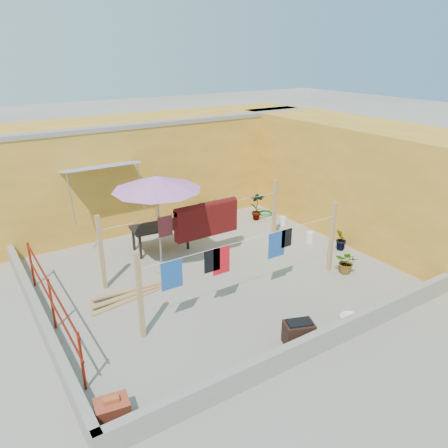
# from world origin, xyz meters

# --- Properties ---
(ground) EXTENTS (80.00, 80.00, 0.00)m
(ground) POSITION_xyz_m (0.00, 0.00, 0.00)
(ground) COLOR #9E998E
(ground) RESTS_ON ground
(wall_back) EXTENTS (11.00, 3.27, 3.21)m
(wall_back) POSITION_xyz_m (0.50, 4.69, 1.61)
(wall_back) COLOR gold
(wall_back) RESTS_ON ground
(wall_right) EXTENTS (2.40, 9.00, 3.20)m
(wall_right) POSITION_xyz_m (5.20, 0.00, 1.60)
(wall_right) COLOR gold
(wall_right) RESTS_ON ground
(parapet_front) EXTENTS (8.30, 0.16, 0.44)m
(parapet_front) POSITION_xyz_m (0.00, -3.58, 0.22)
(parapet_front) COLOR gray
(parapet_front) RESTS_ON ground
(parapet_left) EXTENTS (0.16, 7.30, 0.44)m
(parapet_left) POSITION_xyz_m (-4.08, 0.00, 0.22)
(parapet_left) COLOR gray
(parapet_left) RESTS_ON ground
(red_railing) EXTENTS (0.05, 4.20, 1.10)m
(red_railing) POSITION_xyz_m (-3.85, -0.20, 0.72)
(red_railing) COLOR maroon
(red_railing) RESTS_ON ground
(clothesline_rig) EXTENTS (5.09, 2.35, 1.80)m
(clothesline_rig) POSITION_xyz_m (0.18, 0.52, 1.07)
(clothesline_rig) COLOR tan
(clothesline_rig) RESTS_ON ground
(patio_umbrella) EXTENTS (2.21, 2.21, 2.52)m
(patio_umbrella) POSITION_xyz_m (-1.03, 0.86, 2.27)
(patio_umbrella) COLOR gray
(patio_umbrella) RESTS_ON ground
(outdoor_table) EXTENTS (1.60, 0.91, 0.72)m
(outdoor_table) POSITION_xyz_m (-0.50, 2.00, 0.65)
(outdoor_table) COLOR black
(outdoor_table) RESTS_ON ground
(brick_stack) EXTENTS (0.56, 0.45, 0.44)m
(brick_stack) POSITION_xyz_m (-3.70, -3.09, 0.19)
(brick_stack) COLOR #9C3B24
(brick_stack) RESTS_ON ground
(lumber_pile) EXTENTS (2.06, 0.59, 0.12)m
(lumber_pile) POSITION_xyz_m (-2.11, 0.09, 0.06)
(lumber_pile) COLOR tan
(lumber_pile) RESTS_ON ground
(brazier) EXTENTS (0.64, 0.53, 0.49)m
(brazier) POSITION_xyz_m (-0.15, -3.20, 0.24)
(brazier) COLOR black
(brazier) RESTS_ON ground
(white_basin) EXTENTS (0.45, 0.45, 0.08)m
(white_basin) POSITION_xyz_m (1.30, -3.20, 0.04)
(white_basin) COLOR silver
(white_basin) RESTS_ON ground
(water_jug_a) EXTENTS (0.23, 0.23, 0.36)m
(water_jug_a) POSITION_xyz_m (3.28, 0.11, 0.16)
(water_jug_a) COLOR silver
(water_jug_a) RESTS_ON ground
(water_jug_b) EXTENTS (0.20, 0.20, 0.31)m
(water_jug_b) POSITION_xyz_m (3.48, 1.54, 0.14)
(water_jug_b) COLOR silver
(water_jug_b) RESTS_ON ground
(green_hose) EXTENTS (0.53, 0.53, 0.08)m
(green_hose) POSITION_xyz_m (3.64, 2.63, 0.04)
(green_hose) COLOR #19741D
(green_hose) RESTS_ON ground
(plant_back_a) EXTENTS (0.76, 0.68, 0.75)m
(plant_back_a) POSITION_xyz_m (1.62, 3.20, 0.37)
(plant_back_a) COLOR #1D601B
(plant_back_a) RESTS_ON ground
(plant_back_b) EXTENTS (0.43, 0.43, 0.62)m
(plant_back_b) POSITION_xyz_m (1.71, 3.20, 0.31)
(plant_back_b) COLOR #1D601B
(plant_back_b) RESTS_ON ground
(plant_right_a) EXTENTS (0.60, 0.56, 0.94)m
(plant_right_a) POSITION_xyz_m (3.08, 2.37, 0.47)
(plant_right_a) COLOR #1D601B
(plant_right_a) RESTS_ON ground
(plant_right_b) EXTENTS (0.45, 0.44, 0.64)m
(plant_right_b) POSITION_xyz_m (3.61, -0.75, 0.32)
(plant_right_b) COLOR #1D601B
(plant_right_b) RESTS_ON ground
(plant_right_c) EXTENTS (0.64, 0.67, 0.59)m
(plant_right_c) POSITION_xyz_m (2.75, -1.74, 0.30)
(plant_right_c) COLOR #1D601B
(plant_right_c) RESTS_ON ground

